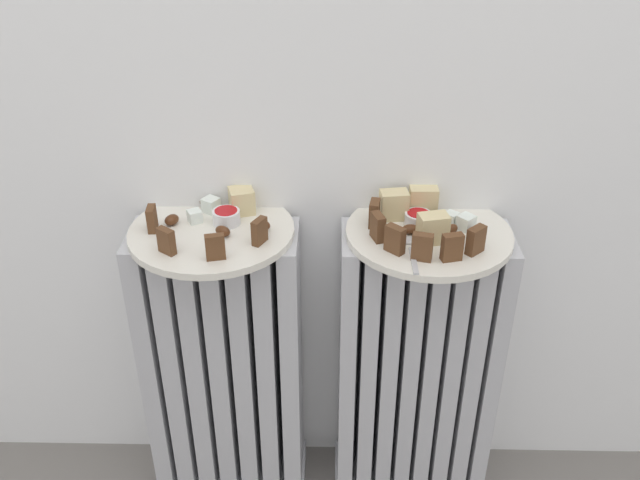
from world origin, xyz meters
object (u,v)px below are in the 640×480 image
(radiator_left, at_px, (225,369))
(jam_bowl_left, at_px, (226,216))
(plate_right, at_px, (429,234))
(jam_bowl_right, at_px, (418,218))
(plate_left, at_px, (212,232))
(radiator_right, at_px, (416,372))
(fork, at_px, (412,252))

(radiator_left, xyz_separation_m, jam_bowl_left, (0.02, 0.02, 0.32))
(plate_right, relative_size, jam_bowl_right, 6.04)
(plate_left, bearing_deg, plate_right, 0.00)
(jam_bowl_left, bearing_deg, radiator_right, -2.96)
(plate_left, height_order, fork, fork)
(jam_bowl_right, relative_size, fork, 0.42)
(fork, bearing_deg, plate_left, 167.91)
(radiator_left, relative_size, radiator_right, 1.00)
(plate_right, bearing_deg, jam_bowl_right, 124.25)
(plate_left, bearing_deg, fork, -12.09)
(radiator_right, height_order, jam_bowl_left, jam_bowl_left)
(plate_left, relative_size, plate_right, 1.00)
(radiator_right, distance_m, jam_bowl_left, 0.46)
(radiator_left, distance_m, jam_bowl_right, 0.46)
(plate_right, relative_size, jam_bowl_left, 5.98)
(plate_left, distance_m, fork, 0.33)
(jam_bowl_right, bearing_deg, radiator_left, -176.02)
(jam_bowl_right, bearing_deg, jam_bowl_left, -178.84)
(jam_bowl_left, distance_m, jam_bowl_right, 0.32)
(radiator_right, relative_size, plate_right, 2.11)
(radiator_left, height_order, jam_bowl_left, jam_bowl_left)
(radiator_right, bearing_deg, radiator_left, 180.00)
(radiator_left, bearing_deg, radiator_right, -0.00)
(plate_right, xyz_separation_m, jam_bowl_left, (-0.33, 0.02, 0.02))
(plate_left, xyz_separation_m, jam_bowl_right, (0.34, 0.02, 0.02))
(plate_left, bearing_deg, radiator_right, -0.00)
(radiator_right, xyz_separation_m, jam_bowl_left, (-0.33, 0.02, 0.32))
(radiator_right, height_order, fork, fork)
(radiator_left, bearing_deg, fork, -12.09)
(plate_left, height_order, jam_bowl_right, jam_bowl_right)
(plate_right, bearing_deg, plate_left, 180.00)
(plate_left, bearing_deg, radiator_left, 90.00)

